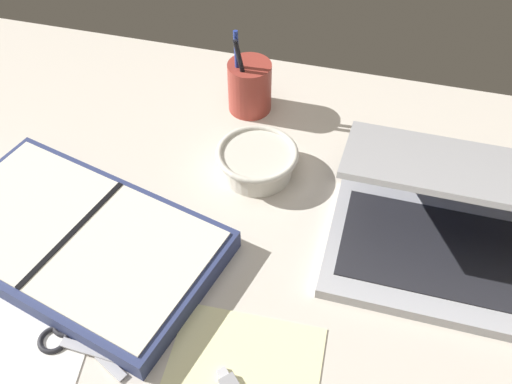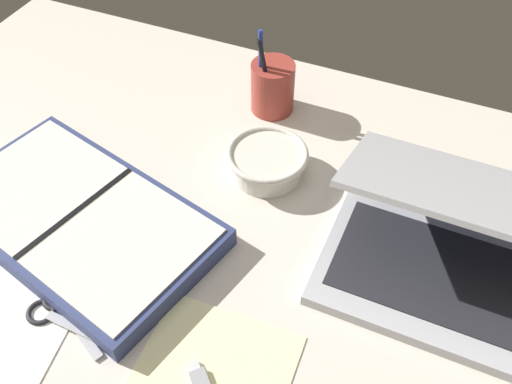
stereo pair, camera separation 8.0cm
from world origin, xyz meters
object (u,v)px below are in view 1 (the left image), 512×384
object	(u,v)px
laptop	(446,224)
scissors	(69,337)
bowl	(255,160)
pen_cup	(249,86)
planner	(76,240)

from	to	relation	value
laptop	scissors	size ratio (longest dim) A/B	2.37
laptop	bowl	xyz separation A→B (cm)	(-29.17, 7.62, -2.14)
laptop	pen_cup	xyz separation A→B (cm)	(-34.37, 23.21, -0.08)
pen_cup	planner	distance (cm)	39.97
planner	laptop	bearing A→B (deg)	29.63
laptop	planner	xyz separation A→B (cm)	(-49.82, -13.53, -3.02)
laptop	pen_cup	bearing A→B (deg)	146.50
laptop	pen_cup	world-z (taller)	laptop
laptop	bowl	distance (cm)	30.23
pen_cup	planner	size ratio (longest dim) A/B	0.35
pen_cup	planner	xyz separation A→B (cm)	(-15.45, -36.74, -2.94)
scissors	bowl	bearing A→B (deg)	80.52
bowl	scissors	world-z (taller)	bowl
pen_cup	scissors	xyz separation A→B (cm)	(-10.02, -50.11, -4.39)
pen_cup	scissors	world-z (taller)	pen_cup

